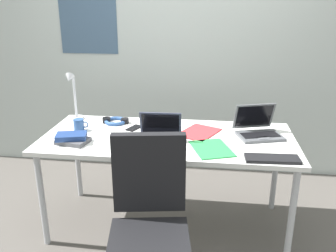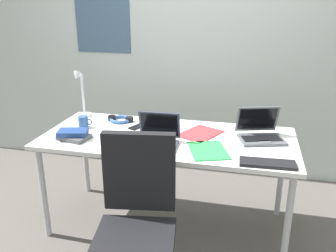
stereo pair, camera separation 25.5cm
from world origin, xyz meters
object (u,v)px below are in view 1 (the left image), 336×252
headphones (116,121)px  office_chair (150,239)px  book_stack (72,139)px  cell_phone (134,128)px  external_keyboard (272,159)px  desk_lamp (73,97)px  computer_mouse (172,124)px  paper_folder_mid_desk (199,132)px  coffee_mug (79,125)px  laptop_center (159,139)px  laptop_front_right (258,130)px  paper_folder_near_mouse (211,149)px

headphones → office_chair: bearing=-65.6°
book_stack → cell_phone: bearing=43.1°
office_chair → book_stack: bearing=140.0°
external_keyboard → office_chair: office_chair is taller
desk_lamp → computer_mouse: size_ratio=4.17×
external_keyboard → book_stack: book_stack is taller
paper_folder_mid_desk → coffee_mug: (-0.89, -0.06, 0.04)m
laptop_center → coffee_mug: size_ratio=2.60×
desk_lamp → headphones: (0.35, -0.03, -0.18)m
desk_lamp → paper_folder_mid_desk: size_ratio=1.29×
desk_lamp → computer_mouse: bearing=-4.1°
computer_mouse → paper_folder_mid_desk: 0.25m
laptop_front_right → headphones: size_ratio=1.72×
coffee_mug → external_keyboard: bearing=-14.8°
computer_mouse → book_stack: bearing=-130.9°
office_chair → desk_lamp: bearing=128.2°
book_stack → paper_folder_near_mouse: bearing=0.6°
paper_folder_mid_desk → book_stack: bearing=-160.4°
external_keyboard → office_chair: (-0.70, -0.41, -0.35)m
desk_lamp → external_keyboard: size_ratio=1.21×
cell_phone → paper_folder_near_mouse: 0.68m
paper_folder_near_mouse → headphones: bearing=150.2°
book_stack → coffee_mug: (-0.04, 0.24, 0.01)m
headphones → laptop_front_right: bearing=-7.6°
desk_lamp → external_keyboard: (1.49, -0.59, -0.19)m
desk_lamp → headphones: desk_lamp is taller
cell_phone → laptop_front_right: bearing=21.4°
laptop_center → headphones: 0.59m
book_stack → paper_folder_near_mouse: book_stack is taller
headphones → coffee_mug: coffee_mug is taller
computer_mouse → book_stack: book_stack is taller
cell_phone → external_keyboard: bearing=-1.7°
external_keyboard → paper_folder_near_mouse: external_keyboard is taller
coffee_mug → paper_folder_near_mouse: bearing=-13.3°
desk_lamp → coffee_mug: size_ratio=3.54×
headphones → paper_folder_mid_desk: (0.67, -0.14, -0.01)m
paper_folder_mid_desk → paper_folder_near_mouse: (0.10, -0.29, 0.00)m
laptop_front_right → computer_mouse: 0.65m
headphones → book_stack: bearing=-112.3°
laptop_center → headphones: (-0.42, 0.42, -0.03)m
coffee_mug → book_stack: bearing=-80.6°
external_keyboard → laptop_front_right: bearing=93.1°
book_stack → paper_folder_mid_desk: size_ratio=0.78×
laptop_center → office_chair: (0.03, -0.56, -0.39)m
laptop_front_right → coffee_mug: laptop_front_right is taller
laptop_front_right → paper_folder_mid_desk: (-0.43, 0.00, -0.04)m
laptop_center → cell_phone: size_ratio=2.16×
cell_phone → office_chair: size_ratio=0.14×
laptop_center → headphones: laptop_center is taller
external_keyboard → computer_mouse: bearing=139.2°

